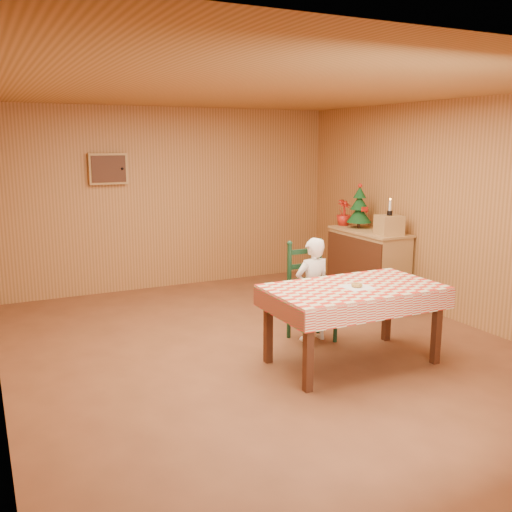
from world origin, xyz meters
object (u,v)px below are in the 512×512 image
Objects in this scene: shelf_unit at (368,264)px; ladder_chair at (310,294)px; dining_table at (353,294)px; crate at (389,225)px; seated_child at (312,290)px; christmas_tree at (359,208)px; storage_bin at (396,296)px.

ladder_chair is at bearing -145.55° from shelf_unit.
dining_table is 2.24m from crate.
christmas_tree reaches higher than seated_child.
crate is at bearing 42.62° from dining_table.
seated_child is at bearing -154.75° from crate.
crate reaches higher than storage_bin.
dining_table is 0.81m from ladder_chair.
ladder_chair reaches higher than storage_bin.
shelf_unit is 4.13× the size of crate.
shelf_unit is at bearing 49.53° from dining_table.
seated_child is 0.91× the size of shelf_unit.
dining_table is at bearing -90.00° from ladder_chair.
ladder_chair is at bearing -156.41° from crate.
ladder_chair is 0.08m from seated_child.
christmas_tree reaches higher than ladder_chair.
dining_table is 1.47× the size of seated_child.
christmas_tree is (-0.00, 0.65, 0.16)m from crate.
storage_bin is at bearing -97.96° from shelf_unit.
crate is (1.63, 0.77, 0.49)m from seated_child.
crate is (1.63, 1.50, 0.37)m from dining_table.
dining_table is 0.74m from seated_child.
christmas_tree is (0.01, 0.25, 0.74)m from shelf_unit.
dining_table is 1.97m from storage_bin.
dining_table is 2.50m from shelf_unit.
storage_bin is (1.52, 1.16, -0.49)m from dining_table.
crate is at bearing 23.59° from ladder_chair.
ladder_chair is at bearing -140.11° from christmas_tree.
ladder_chair is at bearing -90.00° from seated_child.
crate reaches higher than dining_table.
ladder_chair is 3.60× the size of crate.
storage_bin is at bearing 13.89° from ladder_chair.
dining_table is 4.24× the size of storage_bin.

